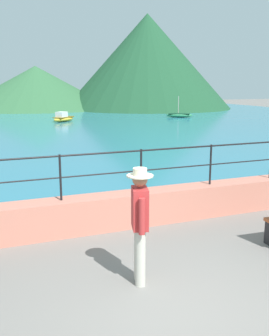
# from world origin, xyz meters

# --- Properties ---
(ground_plane) EXTENTS (120.00, 120.00, 0.00)m
(ground_plane) POSITION_xyz_m (0.00, 0.00, 0.00)
(ground_plane) COLOR slate
(promenade_wall) EXTENTS (20.00, 0.56, 0.70)m
(promenade_wall) POSITION_xyz_m (0.00, 3.20, 0.35)
(promenade_wall) COLOR tan
(promenade_wall) RESTS_ON ground
(railing) EXTENTS (18.44, 0.04, 0.90)m
(railing) POSITION_xyz_m (0.00, 3.20, 1.32)
(railing) COLOR black
(railing) RESTS_ON promenade_wall
(lake_water) EXTENTS (64.00, 44.32, 0.06)m
(lake_water) POSITION_xyz_m (0.00, 25.84, 0.03)
(lake_water) COLOR teal
(lake_water) RESTS_ON ground
(hill_main) EXTENTS (20.27, 20.27, 11.07)m
(hill_main) POSITION_xyz_m (16.85, 40.13, 5.53)
(hill_main) COLOR #1E4C2D
(hill_main) RESTS_ON ground
(hill_secondary) EXTENTS (18.69, 18.69, 5.03)m
(hill_secondary) POSITION_xyz_m (4.11, 44.13, 2.52)
(hill_secondary) COLOR #33663D
(hill_secondary) RESTS_ON ground
(person_walking) EXTENTS (0.38, 0.55, 1.75)m
(person_walking) POSITION_xyz_m (-0.13, 0.89, 0.98)
(person_walking) COLOR beige
(person_walking) RESTS_ON ground
(boat_0) EXTENTS (2.41, 2.02, 1.83)m
(boat_0) POSITION_xyz_m (14.00, 26.26, 0.26)
(boat_0) COLOR #338C59
(boat_0) RESTS_ON lake_water
(boat_2) EXTENTS (2.28, 2.25, 0.76)m
(boat_2) POSITION_xyz_m (3.71, 26.09, 0.33)
(boat_2) COLOR gold
(boat_2) RESTS_ON lake_water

